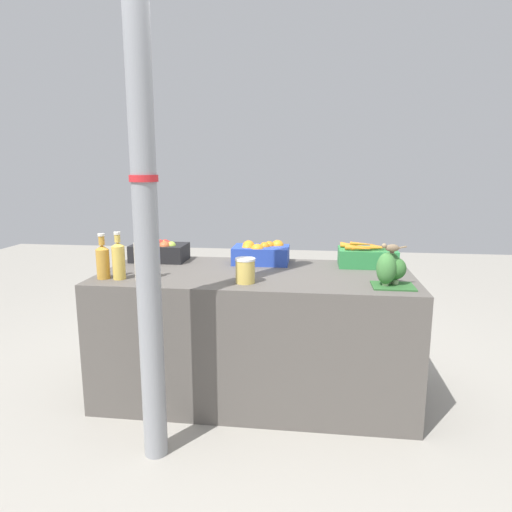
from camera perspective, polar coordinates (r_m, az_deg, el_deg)
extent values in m
plane|color=gray|center=(3.03, 0.00, -16.45)|extent=(10.00, 10.00, 0.00)
cube|color=#56514C|center=(2.87, 0.00, -9.58)|extent=(1.86, 0.86, 0.77)
cylinder|color=gray|center=(2.10, -13.81, 8.21)|extent=(0.11, 0.11, 2.61)
cylinder|color=red|center=(2.10, -13.86, 9.41)|extent=(0.13, 0.13, 0.03)
cube|color=black|center=(3.15, -11.96, 0.44)|extent=(0.36, 0.24, 0.11)
sphere|color=red|center=(3.15, -11.95, 1.41)|extent=(0.07, 0.07, 0.07)
sphere|color=red|center=(3.13, -10.92, 1.32)|extent=(0.06, 0.06, 0.06)
sphere|color=#9EBC42|center=(3.16, -11.59, 1.29)|extent=(0.07, 0.07, 0.07)
sphere|color=red|center=(3.12, -12.30, 1.31)|extent=(0.07, 0.07, 0.07)
sphere|color=red|center=(3.15, -12.42, 1.33)|extent=(0.07, 0.07, 0.07)
sphere|color=red|center=(3.20, -11.26, 1.44)|extent=(0.07, 0.07, 0.07)
sphere|color=#9EBC42|center=(3.08, -10.52, 1.23)|extent=(0.06, 0.06, 0.06)
sphere|color=#BC562D|center=(3.07, -11.36, 1.10)|extent=(0.08, 0.08, 0.08)
cube|color=#2847B7|center=(3.00, 0.65, 0.14)|extent=(0.36, 0.24, 0.11)
sphere|color=orange|center=(3.04, -0.93, 1.15)|extent=(0.09, 0.09, 0.09)
sphere|color=orange|center=(2.92, 0.15, 0.70)|extent=(0.09, 0.09, 0.09)
sphere|color=orange|center=(2.99, 1.08, 1.09)|extent=(0.07, 0.07, 0.07)
sphere|color=orange|center=(3.02, 1.66, 1.21)|extent=(0.07, 0.07, 0.07)
sphere|color=orange|center=(3.04, 2.71, 1.21)|extent=(0.09, 0.09, 0.09)
sphere|color=orange|center=(2.96, -1.07, 0.85)|extent=(0.08, 0.08, 0.08)
cube|color=#2D8442|center=(3.00, 13.72, -0.18)|extent=(0.36, 0.24, 0.11)
cone|color=orange|center=(3.00, 15.72, 1.05)|extent=(0.13, 0.03, 0.02)
cone|color=orange|center=(2.95, 13.75, 1.04)|extent=(0.14, 0.03, 0.02)
cone|color=orange|center=(3.05, 13.23, 1.47)|extent=(0.17, 0.05, 0.02)
cone|color=orange|center=(3.06, 11.66, 1.39)|extent=(0.13, 0.06, 0.03)
cone|color=orange|center=(2.92, 14.28, 0.99)|extent=(0.16, 0.04, 0.03)
cone|color=orange|center=(2.90, 12.73, 0.96)|extent=(0.17, 0.06, 0.03)
cone|color=orange|center=(2.97, 15.51, 1.05)|extent=(0.15, 0.06, 0.03)
cone|color=orange|center=(2.93, 13.39, 0.96)|extent=(0.17, 0.07, 0.02)
cone|color=orange|center=(2.93, 14.89, 0.99)|extent=(0.13, 0.03, 0.02)
cone|color=orange|center=(2.99, 11.90, 1.22)|extent=(0.15, 0.06, 0.03)
cube|color=#2D602D|center=(2.53, 16.75, -3.61)|extent=(0.22, 0.18, 0.01)
ellipsoid|color=#387033|center=(2.54, 17.11, -1.51)|extent=(0.11, 0.11, 0.12)
cylinder|color=#B2C693|center=(2.56, 17.02, -3.10)|extent=(0.03, 0.03, 0.02)
ellipsoid|color=#2D602D|center=(2.55, 16.36, -1.34)|extent=(0.11, 0.11, 0.17)
cylinder|color=#B2C693|center=(2.57, 16.27, -3.03)|extent=(0.03, 0.03, 0.02)
ellipsoid|color=#427F3D|center=(2.50, 15.97, -1.51)|extent=(0.10, 0.10, 0.17)
cylinder|color=#B2C693|center=(2.52, 15.88, -3.28)|extent=(0.03, 0.03, 0.02)
cylinder|color=gold|center=(2.73, -18.58, -0.96)|extent=(0.07, 0.07, 0.17)
cone|color=gold|center=(2.71, -18.70, 1.05)|extent=(0.07, 0.07, 0.03)
cylinder|color=gold|center=(2.70, -18.76, 1.84)|extent=(0.03, 0.03, 0.05)
cylinder|color=silver|center=(2.70, -18.80, 2.52)|extent=(0.04, 0.04, 0.01)
cylinder|color=gold|center=(2.68, -16.78, -0.80)|extent=(0.07, 0.07, 0.19)
cone|color=gold|center=(2.67, -16.91, 1.42)|extent=(0.07, 0.07, 0.02)
cylinder|color=gold|center=(2.66, -16.95, 2.12)|extent=(0.03, 0.03, 0.04)
cylinder|color=silver|center=(2.66, -16.99, 2.74)|extent=(0.04, 0.04, 0.01)
cylinder|color=beige|center=(2.63, -14.31, -0.63)|extent=(0.06, 0.06, 0.21)
cone|color=beige|center=(2.61, -14.44, 1.87)|extent=(0.06, 0.06, 0.02)
cylinder|color=beige|center=(2.61, -14.47, 2.52)|extent=(0.03, 0.03, 0.04)
cylinder|color=gold|center=(2.60, -14.50, 3.11)|extent=(0.03, 0.03, 0.01)
cylinder|color=#DBBC56|center=(2.49, -1.35, -1.96)|extent=(0.11, 0.11, 0.13)
cylinder|color=white|center=(2.48, -1.36, -0.41)|extent=(0.11, 0.11, 0.01)
cube|color=#4C3D2D|center=(2.48, 16.63, 0.44)|extent=(0.02, 0.02, 0.01)
ellipsoid|color=#7A664C|center=(2.48, 16.66, 0.96)|extent=(0.08, 0.04, 0.04)
sphere|color=#897556|center=(2.47, 15.73, 1.24)|extent=(0.03, 0.03, 0.03)
cone|color=#4C3D28|center=(2.46, 15.47, 1.24)|extent=(0.01, 0.01, 0.01)
cube|color=#7A664C|center=(2.50, 17.85, 1.05)|extent=(0.04, 0.02, 0.01)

